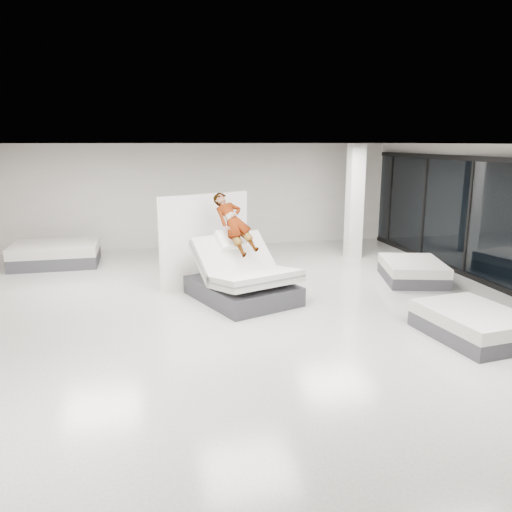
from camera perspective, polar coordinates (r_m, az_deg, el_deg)
The scene contains 9 objects.
room at distance 8.88m, azimuth -1.03°, elevation 2.26°, with size 14.00×14.04×3.20m.
hero_bed at distance 10.41m, azimuth -1.52°, elevation -2.80°, with size 2.33×2.65×1.42m.
person at distance 10.48m, azimuth -2.51°, elevation 2.35°, with size 0.56×0.37×1.54m, color slate.
remote at distance 10.34m, azimuth -0.46°, elevation 1.28°, with size 0.05×0.14×0.03m, color black.
divider_panel at distance 11.47m, azimuth -5.81°, elevation 1.84°, with size 2.31×0.11×2.10m, color white.
flat_bed_right_far at distance 12.47m, azimuth 17.46°, elevation -1.61°, with size 1.73×2.04×0.48m.
flat_bed_right_near at distance 9.25m, azimuth 23.57°, elevation -7.12°, with size 1.52×1.91×0.49m.
flat_bed_left_far at distance 14.45m, azimuth -21.89°, elevation 0.23°, with size 2.20×1.66×0.60m.
column at distance 14.36m, azimuth 11.20°, elevation 6.11°, with size 0.40×0.40×3.20m, color silver.
Camera 1 is at (-1.74, -8.56, 3.24)m, focal length 35.00 mm.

